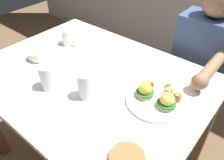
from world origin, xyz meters
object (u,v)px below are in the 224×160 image
(eggs_benedict_plate, at_px, (156,98))
(coffee_mug, at_px, (69,37))
(dining_table, at_px, (91,90))
(water_glass_far, at_px, (48,78))
(water_glass_near, at_px, (85,87))
(diner_person, at_px, (200,65))
(fruit_bowl, at_px, (39,54))
(side_plate, at_px, (127,160))
(fork, at_px, (147,66))

(eggs_benedict_plate, height_order, coffee_mug, coffee_mug)
(dining_table, xyz_separation_m, water_glass_far, (-0.09, -0.19, 0.16))
(water_glass_near, distance_m, diner_person, 0.79)
(fruit_bowl, distance_m, diner_person, 0.98)
(eggs_benedict_plate, relative_size, fruit_bowl, 2.25)
(water_glass_far, bearing_deg, eggs_benedict_plate, 27.51)
(diner_person, bearing_deg, eggs_benedict_plate, -89.60)
(dining_table, distance_m, eggs_benedict_plate, 0.39)
(dining_table, relative_size, water_glass_near, 9.48)
(water_glass_far, distance_m, side_plate, 0.54)
(side_plate, bearing_deg, eggs_benedict_plate, 103.66)
(fruit_bowl, relative_size, coffee_mug, 1.08)
(eggs_benedict_plate, bearing_deg, fruit_bowl, -170.87)
(fork, bearing_deg, fruit_bowl, -148.02)
(eggs_benedict_plate, relative_size, diner_person, 0.24)
(fork, distance_m, side_plate, 0.60)
(eggs_benedict_plate, bearing_deg, diner_person, 90.40)
(eggs_benedict_plate, distance_m, water_glass_near, 0.32)
(fruit_bowl, distance_m, water_glass_far, 0.28)
(fork, xyz_separation_m, water_glass_far, (-0.27, -0.45, 0.05))
(dining_table, distance_m, fork, 0.33)
(fruit_bowl, xyz_separation_m, water_glass_far, (0.25, -0.12, 0.02))
(dining_table, bearing_deg, coffee_mug, 155.17)
(coffee_mug, xyz_separation_m, water_glass_near, (0.43, -0.29, 0.01))
(fruit_bowl, distance_m, side_plate, 0.81)
(eggs_benedict_plate, bearing_deg, side_plate, -76.34)
(dining_table, distance_m, fruit_bowl, 0.37)
(eggs_benedict_plate, distance_m, diner_person, 0.57)
(coffee_mug, bearing_deg, dining_table, -24.83)
(diner_person, bearing_deg, dining_table, -121.39)
(fork, distance_m, water_glass_near, 0.40)
(coffee_mug, height_order, fork, coffee_mug)
(water_glass_far, bearing_deg, diner_person, 60.42)
(eggs_benedict_plate, xyz_separation_m, water_glass_near, (-0.27, -0.17, 0.03))
(side_plate, relative_size, diner_person, 0.18)
(eggs_benedict_plate, bearing_deg, fork, 131.03)
(diner_person, bearing_deg, side_plate, -84.63)
(side_plate, distance_m, diner_person, 0.89)
(coffee_mug, bearing_deg, fruit_bowl, -90.48)
(dining_table, relative_size, coffee_mug, 10.79)
(water_glass_far, bearing_deg, fork, 58.92)
(coffee_mug, height_order, side_plate, coffee_mug)
(coffee_mug, distance_m, diner_person, 0.84)
(diner_person, bearing_deg, coffee_mug, -147.49)
(fruit_bowl, relative_size, side_plate, 0.60)
(coffee_mug, xyz_separation_m, diner_person, (0.70, 0.45, -0.14))
(coffee_mug, distance_m, water_glass_near, 0.52)
(fruit_bowl, xyz_separation_m, water_glass_near, (0.43, -0.06, 0.03))
(water_glass_near, bearing_deg, fruit_bowl, 172.19)
(eggs_benedict_plate, height_order, fork, eggs_benedict_plate)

